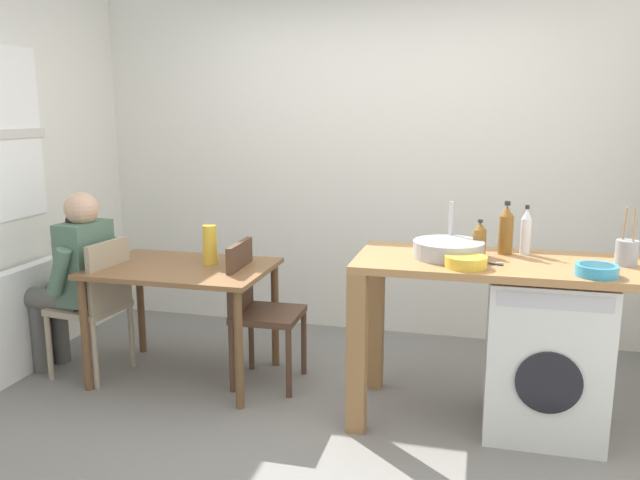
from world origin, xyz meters
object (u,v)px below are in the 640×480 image
(chair_person_seat, at_px, (98,300))
(mixing_bowl, at_px, (466,261))
(bottle_squat_brown, at_px, (506,230))
(vase, at_px, (210,245))
(utensil_crock, at_px, (627,252))
(bottle_tall_green, at_px, (480,239))
(washing_machine, at_px, (544,352))
(colander, at_px, (597,270))
(chair_opposite, at_px, (257,305))
(dining_table, at_px, (183,281))
(seated_person, at_px, (76,273))
(bottle_clear_small, at_px, (526,232))

(chair_person_seat, distance_m, mixing_bowl, 2.34)
(bottle_squat_brown, xyz_separation_m, vase, (-1.79, 0.06, -0.19))
(utensil_crock, bearing_deg, bottle_tall_green, 176.67)
(bottle_tall_green, relative_size, utensil_crock, 0.66)
(bottle_squat_brown, bearing_deg, washing_machine, -36.99)
(colander, bearing_deg, chair_opposite, 167.95)
(dining_table, height_order, seated_person, seated_person)
(seated_person, height_order, bottle_clear_small, seated_person)
(chair_opposite, relative_size, washing_machine, 1.05)
(bottle_clear_small, relative_size, utensil_crock, 0.91)
(mixing_bowl, bearing_deg, seated_person, 174.33)
(dining_table, xyz_separation_m, bottle_clear_small, (2.05, 0.06, 0.40))
(vase, bearing_deg, bottle_squat_brown, -2.07)
(seated_person, bearing_deg, chair_opposite, -76.66)
(dining_table, height_order, vase, vase)
(chair_person_seat, bearing_deg, dining_table, -72.08)
(bottle_clear_small, bearing_deg, dining_table, -178.32)
(chair_opposite, height_order, bottle_squat_brown, bottle_squat_brown)
(seated_person, xyz_separation_m, bottle_clear_small, (2.75, 0.15, 0.37))
(utensil_crock, bearing_deg, bottle_clear_small, 163.65)
(vase, bearing_deg, mixing_bowl, -15.22)
(chair_person_seat, relative_size, washing_machine, 1.05)
(bottle_clear_small, height_order, vase, bottle_clear_small)
(dining_table, bearing_deg, mixing_bowl, -10.82)
(chair_opposite, bearing_deg, dining_table, -85.53)
(colander, height_order, vase, vase)
(chair_person_seat, xyz_separation_m, bottle_squat_brown, (2.49, 0.14, 0.55))
(bottle_tall_green, bearing_deg, bottle_squat_brown, 28.58)
(vase, bearing_deg, washing_machine, -6.65)
(washing_machine, distance_m, mixing_bowl, 0.70)
(chair_person_seat, relative_size, bottle_squat_brown, 3.06)
(bottle_tall_green, xyz_separation_m, bottle_clear_small, (0.24, 0.10, 0.03))
(washing_machine, distance_m, bottle_clear_small, 0.65)
(colander, bearing_deg, vase, 168.39)
(seated_person, xyz_separation_m, vase, (0.86, 0.19, 0.19))
(seated_person, distance_m, bottle_clear_small, 2.78)
(bottle_squat_brown, bearing_deg, chair_person_seat, -176.69)
(mixing_bowl, height_order, colander, mixing_bowl)
(utensil_crock, bearing_deg, vase, 175.61)
(bottle_tall_green, distance_m, vase, 1.66)
(chair_person_seat, bearing_deg, vase, -66.64)
(seated_person, xyz_separation_m, bottle_tall_green, (2.51, 0.05, 0.34))
(bottle_tall_green, distance_m, bottle_squat_brown, 0.16)
(bottle_squat_brown, bearing_deg, mixing_bowl, -118.48)
(washing_machine, xyz_separation_m, bottle_clear_small, (-0.12, 0.20, 0.61))
(colander, bearing_deg, mixing_bowl, 178.13)
(washing_machine, xyz_separation_m, vase, (-2.02, 0.24, 0.43))
(bottle_tall_green, bearing_deg, washing_machine, -14.60)
(chair_opposite, height_order, vase, vase)
(dining_table, relative_size, mixing_bowl, 5.16)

